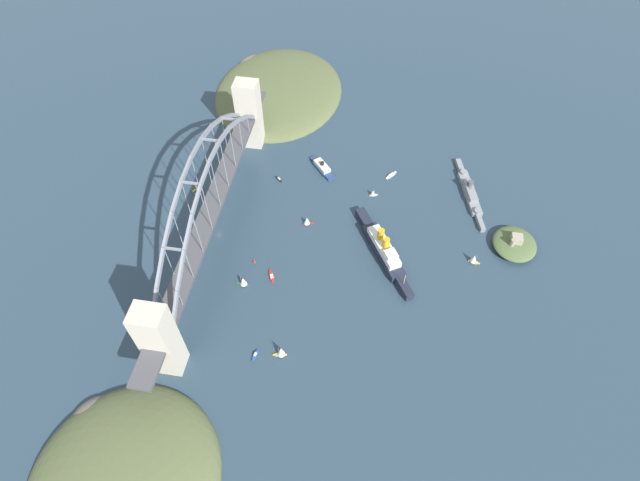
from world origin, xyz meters
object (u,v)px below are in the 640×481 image
object	(u,v)px
small_boat_4	(279,179)
small_boat_7	(307,221)
seaplane_taxiing_near_bridge	(197,190)
fort_island_mid_harbor	(515,244)
channel_marker_buoy	(254,261)
small_boat_0	(373,193)
small_boat_5	(243,281)
small_boat_1	(281,351)
ocean_liner	(383,249)
harbor_arch_bridge	(212,205)
harbor_ferry_steamer	(322,167)
small_boat_8	(391,175)
small_boat_6	(272,276)
small_boat_3	(474,259)
naval_cruiser	(470,192)
small_boat_2	(255,355)

from	to	relation	value
small_boat_4	small_boat_7	distance (m)	56.15
seaplane_taxiing_near_bridge	small_boat_4	size ratio (longest dim) A/B	1.28
seaplane_taxiing_near_bridge	small_boat_4	bearing A→B (deg)	111.20
fort_island_mid_harbor	small_boat_7	distance (m)	160.75
small_boat_7	channel_marker_buoy	size ratio (longest dim) A/B	3.14
small_boat_0	small_boat_5	xyz separation A→B (m)	(104.08, -83.95, 1.26)
small_boat_1	small_boat_7	size ratio (longest dim) A/B	1.30
ocean_liner	channel_marker_buoy	xyz separation A→B (m)	(23.45, -94.58, -4.47)
harbor_arch_bridge	harbor_ferry_steamer	bearing A→B (deg)	141.37
small_boat_5	small_boat_8	distance (m)	162.53
seaplane_taxiing_near_bridge	small_boat_6	bearing A→B (deg)	47.32
small_boat_1	small_boat_8	size ratio (longest dim) A/B	1.01
fort_island_mid_harbor	small_boat_3	size ratio (longest dim) A/B	3.81
naval_cruiser	small_boat_2	world-z (taller)	naval_cruiser
small_boat_3	small_boat_2	bearing A→B (deg)	-54.97
ocean_liner	small_boat_2	distance (m)	123.76
small_boat_2	small_boat_5	size ratio (longest dim) A/B	0.86
fort_island_mid_harbor	small_boat_3	world-z (taller)	fort_island_mid_harbor
harbor_ferry_steamer	channel_marker_buoy	xyz separation A→B (m)	(107.67, -34.59, -1.30)
fort_island_mid_harbor	small_boat_5	size ratio (longest dim) A/B	3.65
naval_cruiser	small_boat_8	size ratio (longest dim) A/B	7.24
harbor_arch_bridge	small_boat_8	distance (m)	158.61
naval_cruiser	small_boat_5	world-z (taller)	naval_cruiser
small_boat_8	small_boat_5	bearing A→B (deg)	-36.78
small_boat_2	small_boat_3	distance (m)	175.02
small_boat_0	small_boat_8	size ratio (longest dim) A/B	0.63
small_boat_3	fort_island_mid_harbor	bearing A→B (deg)	122.35
small_boat_6	small_boat_2	bearing A→B (deg)	2.84
harbor_ferry_steamer	small_boat_6	world-z (taller)	harbor_ferry_steamer
harbor_ferry_steamer	small_boat_0	size ratio (longest dim) A/B	4.20
small_boat_8	small_boat_0	bearing A→B (deg)	-27.10
ocean_liner	small_boat_4	size ratio (longest dim) A/B	11.13
small_boat_3	small_boat_7	size ratio (longest dim) A/B	1.09
small_boat_2	small_boat_8	bearing A→B (deg)	157.55
harbor_ferry_steamer	small_boat_7	world-z (taller)	small_boat_7
seaplane_taxiing_near_bridge	small_boat_3	bearing A→B (deg)	80.62
seaplane_taxiing_near_bridge	small_boat_4	world-z (taller)	seaplane_taxiing_near_bridge
ocean_liner	fort_island_mid_harbor	xyz separation A→B (m)	(-22.34, 98.71, -1.46)
small_boat_1	small_boat_2	distance (m)	17.83
small_boat_2	small_boat_5	world-z (taller)	small_boat_5
naval_cruiser	small_boat_3	world-z (taller)	naval_cruiser
naval_cruiser	small_boat_8	world-z (taller)	naval_cruiser
small_boat_7	small_boat_6	bearing A→B (deg)	-17.19
small_boat_1	small_boat_0	bearing A→B (deg)	163.55
naval_cruiser	small_boat_7	size ratio (longest dim) A/B	9.31
fort_island_mid_harbor	small_boat_4	distance (m)	198.36
small_boat_3	small_boat_7	distance (m)	130.77
harbor_arch_bridge	seaplane_taxiing_near_bridge	size ratio (longest dim) A/B	30.75
harbor_ferry_steamer	fort_island_mid_harbor	xyz separation A→B (m)	(61.88, 158.69, 1.71)
ocean_liner	small_boat_7	world-z (taller)	ocean_liner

